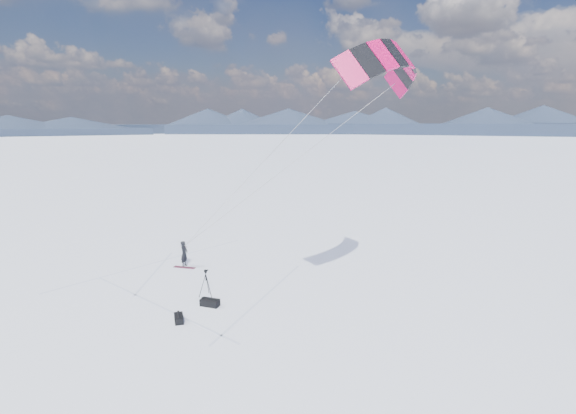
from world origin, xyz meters
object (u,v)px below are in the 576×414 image
Objects in this scene: snowkiter at (185,266)px; snowboard at (184,267)px; gear_bag_a at (210,302)px; gear_bag_b at (179,318)px; tripod at (206,279)px.

snowboard is (0.17, -0.19, 0.02)m from snowkiter.
gear_bag_b is at bearing -105.69° from gear_bag_a.
gear_bag_b reaches higher than snowboard.
gear_bag_a is at bearing -34.02° from tripod.
gear_bag_a is at bearing -50.69° from snowboard.
gear_bag_a is 1.91m from gear_bag_b.
gear_bag_b is (-0.03, -1.91, -0.02)m from gear_bag_a.
gear_bag_b is at bearing -66.82° from tripod.
tripod reaches higher than snowkiter.
tripod is (4.27, -2.50, 0.90)m from snowkiter.
gear_bag_a is at bearing 127.74° from gear_bag_b.
snowkiter reaches higher than gear_bag_b.
snowkiter reaches higher than snowboard.
snowboard is 7.05m from gear_bag_b.
tripod is at bearing -48.89° from snowboard.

